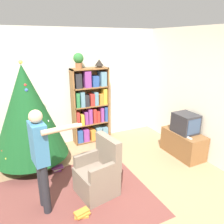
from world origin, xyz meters
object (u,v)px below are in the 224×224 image
(bookshelf, at_px, (91,107))
(standing_person, at_px, (41,154))
(television, at_px, (185,123))
(potted_plant, at_px, (79,60))
(armchair, at_px, (99,174))
(christmas_tree, at_px, (27,112))
(table_lamp, at_px, (99,63))

(bookshelf, distance_m, standing_person, 2.31)
(television, bearing_deg, standing_person, -173.67)
(bookshelf, xyz_separation_m, potted_plant, (-0.24, 0.01, 1.10))
(armchair, relative_size, standing_person, 0.61)
(television, height_order, potted_plant, potted_plant)
(bookshelf, distance_m, armchair, 1.99)
(christmas_tree, bearing_deg, standing_person, -89.32)
(table_lamp, bearing_deg, television, -50.23)
(armchair, bearing_deg, television, 89.93)
(standing_person, bearing_deg, bookshelf, 135.97)
(television, xyz_separation_m, armchair, (-2.08, -0.33, -0.40))
(standing_person, relative_size, potted_plant, 4.59)
(potted_plant, xyz_separation_m, table_lamp, (0.48, 0.00, -0.09))
(bookshelf, bearing_deg, potted_plant, 178.15)
(television, relative_size, table_lamp, 2.34)
(bookshelf, bearing_deg, table_lamp, 1.87)
(bookshelf, distance_m, potted_plant, 1.13)
(bookshelf, height_order, table_lamp, table_lamp)
(table_lamp, bearing_deg, potted_plant, 180.00)
(television, bearing_deg, armchair, -170.95)
(christmas_tree, height_order, table_lamp, christmas_tree)
(potted_plant, distance_m, table_lamp, 0.48)
(television, relative_size, armchair, 0.51)
(television, distance_m, christmas_tree, 3.11)
(television, height_order, standing_person, standing_person)
(christmas_tree, xyz_separation_m, table_lamp, (1.66, 0.50, 0.77))
(table_lamp, bearing_deg, bookshelf, -178.13)
(table_lamp, bearing_deg, armchair, -113.96)
(bookshelf, height_order, television, bookshelf)
(standing_person, bearing_deg, armchair, 83.04)
(bookshelf, xyz_separation_m, standing_person, (-1.41, -1.82, 0.05))
(christmas_tree, distance_m, table_lamp, 1.90)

